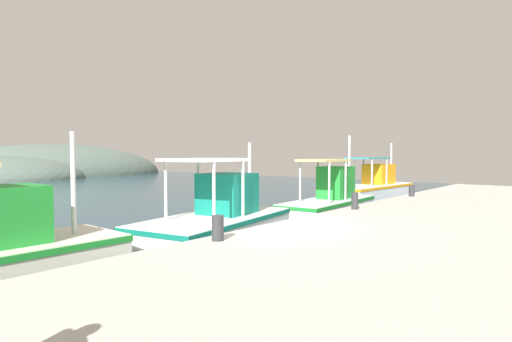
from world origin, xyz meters
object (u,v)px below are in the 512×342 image
Objects in this scene: mooring_bollard_third at (355,201)px; fishing_boat_third at (217,222)px; mooring_bollard_second at (218,228)px; mooring_bollard_fourth at (412,191)px; fishing_boat_fifth at (373,189)px; fishing_boat_fourth at (330,202)px.

fishing_boat_third is at bearing 149.47° from mooring_bollard_third.
fishing_boat_third reaches higher than mooring_bollard_second.
mooring_bollard_fourth is at bearing -14.12° from fishing_boat_third.
mooring_bollard_fourth is at bearing -137.68° from fishing_boat_fifth.
fishing_boat_fourth is 10.63× the size of mooring_bollard_second.
mooring_bollard_third is at bearing 180.00° from mooring_bollard_fourth.
mooring_bollard_second is (-14.87, -3.23, 0.37)m from fishing_boat_fifth.
fishing_boat_third is 11.91× the size of mooring_bollard_fourth.
fishing_boat_fourth is (6.31, -0.00, -0.01)m from fishing_boat_third.
mooring_bollard_second is 1.11× the size of mooring_bollard_fourth.
mooring_bollard_third is at bearing -137.31° from fishing_boat_fourth.
fishing_boat_fourth reaches higher than fishing_boat_third.
fishing_boat_fourth reaches higher than mooring_bollard_third.
fishing_boat_fourth reaches higher than mooring_bollard_second.
mooring_bollard_second is 0.97× the size of mooring_bollard_third.
mooring_bollard_fourth is (2.72, -2.27, 0.38)m from fishing_boat_fourth.
fishing_boat_third is at bearing 179.98° from fishing_boat_fourth.
mooring_bollard_second is 6.13m from mooring_bollard_third.
mooring_bollard_third is (-2.46, -2.27, 0.41)m from fishing_boat_fourth.
mooring_bollard_third is (3.85, -2.27, 0.40)m from fishing_boat_third.
fishing_boat_fourth is at bearing -171.25° from fishing_boat_fifth.
fishing_boat_third is 9.32m from mooring_bollard_fourth.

